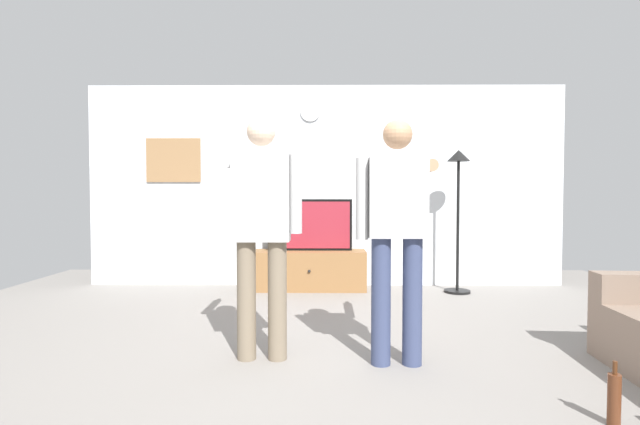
% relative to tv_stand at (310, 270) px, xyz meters
% --- Properties ---
extents(ground_plane, '(8.40, 8.40, 0.00)m').
position_rel_tv_stand_xyz_m(ground_plane, '(0.21, -2.60, -0.25)').
color(ground_plane, gray).
extents(back_wall, '(6.40, 0.10, 2.70)m').
position_rel_tv_stand_xyz_m(back_wall, '(0.21, 0.35, 1.10)').
color(back_wall, silver).
rests_on(back_wall, ground_plane).
extents(tv_stand, '(1.44, 0.47, 0.50)m').
position_rel_tv_stand_xyz_m(tv_stand, '(0.00, 0.00, 0.00)').
color(tv_stand, olive).
rests_on(tv_stand, ground_plane).
extents(television, '(1.09, 0.07, 0.67)m').
position_rel_tv_stand_xyz_m(television, '(0.00, 0.05, 0.59)').
color(television, black).
rests_on(television, tv_stand).
extents(wall_clock, '(0.27, 0.03, 0.27)m').
position_rel_tv_stand_xyz_m(wall_clock, '(0.00, 0.29, 2.10)').
color(wall_clock, white).
extents(framed_picture, '(0.73, 0.04, 0.59)m').
position_rel_tv_stand_xyz_m(framed_picture, '(-1.85, 0.30, 1.44)').
color(framed_picture, '#997047').
extents(floor_lamp, '(0.32, 0.32, 1.79)m').
position_rel_tv_stand_xyz_m(floor_lamp, '(1.86, -0.17, 1.03)').
color(floor_lamp, black).
rests_on(floor_lamp, ground_plane).
extents(person_standing_nearer_lamp, '(0.60, 0.78, 1.79)m').
position_rel_tv_stand_xyz_m(person_standing_nearer_lamp, '(-0.28, -2.56, 0.77)').
color(person_standing_nearer_lamp, '#7A6B56').
rests_on(person_standing_nearer_lamp, ground_plane).
extents(person_standing_nearer_couch, '(0.59, 0.78, 1.75)m').
position_rel_tv_stand_xyz_m(person_standing_nearer_couch, '(0.70, -2.66, 0.75)').
color(person_standing_nearer_couch, '#384266').
rests_on(person_standing_nearer_couch, ground_plane).
extents(beverage_bottle, '(0.07, 0.07, 0.35)m').
position_rel_tv_stand_xyz_m(beverage_bottle, '(1.71, -3.56, -0.11)').
color(beverage_bottle, '#592D19').
rests_on(beverage_bottle, ground_plane).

